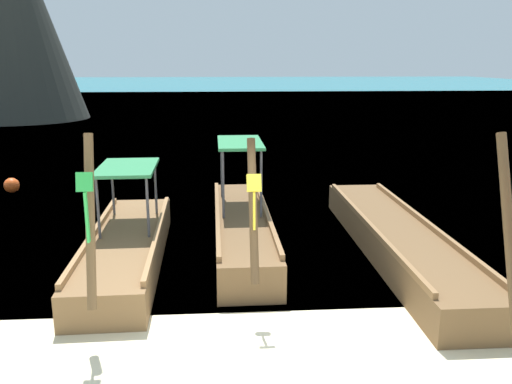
# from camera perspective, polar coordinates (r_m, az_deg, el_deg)

# --- Properties ---
(ground) EXTENTS (120.00, 120.00, 0.00)m
(ground) POSITION_cam_1_polar(r_m,az_deg,el_deg) (7.04, 1.90, -17.21)
(ground) COLOR beige
(sea_water) EXTENTS (120.00, 120.00, 0.00)m
(sea_water) POSITION_cam_1_polar(r_m,az_deg,el_deg) (67.30, -3.50, 10.83)
(sea_water) COLOR #147A89
(sea_water) RESTS_ON ground
(longtail_boat_green_ribbon) EXTENTS (1.36, 5.60, 2.76)m
(longtail_boat_green_ribbon) POSITION_cam_1_polar(r_m,az_deg,el_deg) (9.99, -13.80, -5.76)
(longtail_boat_green_ribbon) COLOR brown
(longtail_boat_green_ribbon) RESTS_ON ground
(longtail_boat_yellow_ribbon) EXTENTS (1.12, 6.20, 2.58)m
(longtail_boat_yellow_ribbon) POSITION_cam_1_polar(r_m,az_deg,el_deg) (10.69, -1.51, -3.83)
(longtail_boat_yellow_ribbon) COLOR brown
(longtail_boat_yellow_ribbon) RESTS_ON ground
(longtail_boat_red_ribbon) EXTENTS (1.23, 7.65, 2.83)m
(longtail_boat_red_ribbon) POSITION_cam_1_polar(r_m,az_deg,el_deg) (10.52, 15.00, -5.04)
(longtail_boat_red_ribbon) COLOR brown
(longtail_boat_red_ribbon) RESTS_ON ground
(karst_rock) EXTENTS (9.10, 8.54, 13.83)m
(karst_rock) POSITION_cam_1_polar(r_m,az_deg,el_deg) (37.87, -25.28, 17.21)
(karst_rock) COLOR #2D302B
(karst_rock) RESTS_ON ground
(mooring_buoy_near) EXTENTS (0.43, 0.43, 0.43)m
(mooring_buoy_near) POSITION_cam_1_polar(r_m,az_deg,el_deg) (16.50, -24.86, 0.66)
(mooring_buoy_near) COLOR #EA5119
(mooring_buoy_near) RESTS_ON sea_water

